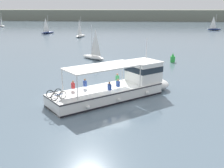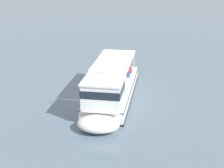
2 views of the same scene
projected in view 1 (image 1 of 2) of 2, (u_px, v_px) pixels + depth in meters
The scene contains 9 objects.
ground_plane at pixel (117, 98), 25.71m from camera, with size 400.00×400.00×0.00m, color slate.
distant_shoreline at pixel (134, 15), 158.00m from camera, with size 400.00×28.00×5.72m, color slate.
ferry_main at pixel (121, 86), 25.85m from camera, with size 11.71×10.56×5.32m.
sailboat_horizon_west at pixel (48, 32), 83.10m from camera, with size 3.88×4.74×5.40m.
sailboat_near_starboard at pixel (94, 56), 44.03m from camera, with size 4.60×4.13×5.40m.
sailboat_outer_anchorage at pixel (2, 25), 108.86m from camera, with size 4.14×4.59×5.40m.
sailboat_mid_channel at pixel (214, 29), 94.12m from camera, with size 4.87×1.68×5.40m.
sailboat_off_stern at pixel (80, 35), 74.27m from camera, with size 2.74×5.00×5.40m.
channel_buoy at pixel (173, 58), 41.63m from camera, with size 0.70×0.70×1.40m.
Camera 1 is at (1.63, -24.28, 8.39)m, focal length 44.08 mm.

